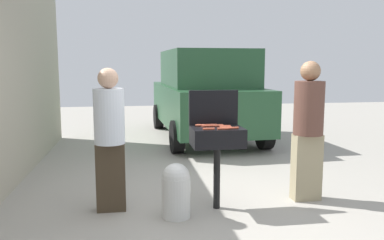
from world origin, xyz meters
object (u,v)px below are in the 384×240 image
Objects in this scene: hot_dog_4 at (217,125)px; person_left at (110,135)px; hot_dog_7 at (207,126)px; hot_dog_2 at (223,129)px; hot_dog_8 at (219,126)px; propane_tank at (176,189)px; hot_dog_1 at (225,126)px; hot_dog_0 at (226,128)px; hot_dog_5 at (211,125)px; hot_dog_3 at (201,125)px; bbq_grill at (217,140)px; hot_dog_9 at (233,128)px; parked_minivan at (205,94)px; hot_dog_6 at (209,129)px; person_right at (308,126)px.

person_left is at bearing 178.36° from hot_dog_4.
hot_dog_4 and hot_dog_7 have the same top height.
hot_dog_2 and hot_dog_8 have the same top height.
hot_dog_7 reaches higher than propane_tank.
hot_dog_8 is (-0.06, 0.05, 0.00)m from hot_dog_1.
hot_dog_0 is 0.25m from hot_dog_5.
hot_dog_3 is 0.81m from propane_tank.
bbq_grill is 7.51× the size of hot_dog_3.
hot_dog_9 is at bearing -43.40° from bbq_grill.
person_left is at bearing 170.48° from hot_dog_0.
parked_minivan is (1.95, 4.41, 0.12)m from person_left.
bbq_grill is 0.26m from hot_dog_3.
parked_minivan is (0.76, 4.41, 0.04)m from hot_dog_5.
hot_dog_5 is 1.00× the size of hot_dog_9.
hot_dog_0 and hot_dog_9 have the same top height.
parked_minivan is at bearing 81.69° from hot_dog_2.
hot_dog_2 and hot_dog_3 have the same top height.
hot_dog_2 is 0.12m from hot_dog_9.
propane_tank is at bearing -158.63° from bbq_grill.
hot_dog_2 is 0.16m from hot_dog_6.
parked_minivan is (0.82, 4.47, 0.04)m from hot_dog_7.
hot_dog_9 is 1.07m from person_right.
hot_dog_3 and hot_dog_8 have the same top height.
hot_dog_4 is 0.07× the size of person_right.
hot_dog_0 is at bearing -72.21° from hot_dog_4.
bbq_grill is 0.22× the size of parked_minivan.
hot_dog_3 is 0.21m from hot_dog_8.
bbq_grill is 7.51× the size of hot_dog_7.
hot_dog_1 is at bearing -52.23° from hot_dog_4.
bbq_grill is 0.20m from hot_dog_0.
hot_dog_0 is 1.34m from person_left.
person_left is 0.37× the size of parked_minivan.
hot_dog_6 is at bearing -121.78° from hot_dog_4.
person_right reaches higher than propane_tank.
person_left reaches higher than hot_dog_6.
bbq_grill is 7.51× the size of hot_dog_0.
hot_dog_0 is 4.67m from parked_minivan.
hot_dog_4 is at bearing 78.54° from parked_minivan.
hot_dog_2 reaches higher than propane_tank.
person_left is at bearing 176.56° from hot_dog_7.
parked_minivan is (-0.47, 4.41, 0.08)m from person_right.
hot_dog_8 is 0.89m from propane_tank.
hot_dog_8 is 0.23m from hot_dog_9.
hot_dog_6 is 0.28m from hot_dog_9.
hot_dog_7 is 0.82m from propane_tank.
hot_dog_4 is (-0.01, 0.26, 0.00)m from hot_dog_2.
hot_dog_7 is (-0.20, 0.06, 0.00)m from hot_dog_1.
bbq_grill is 0.23m from hot_dog_2.
person_left is at bearing -16.77° from person_right.
hot_dog_4 is at bearing 107.79° from hot_dog_0.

